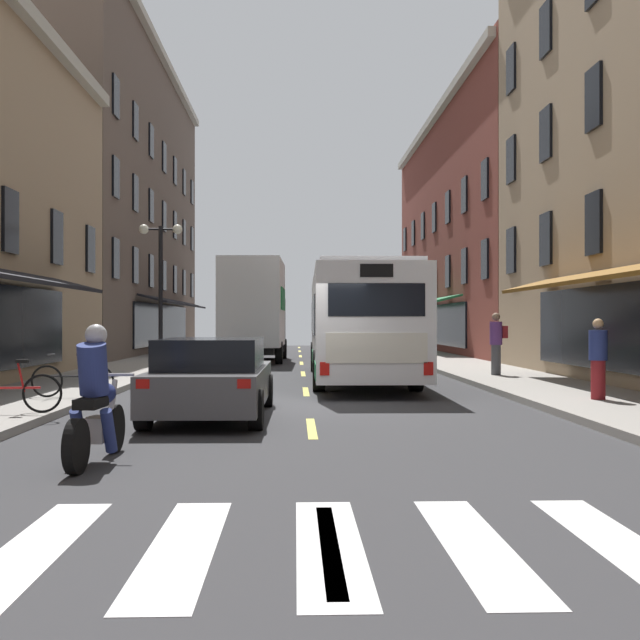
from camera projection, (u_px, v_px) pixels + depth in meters
name	position (u px, v px, depth m)	size (l,w,h in m)	color
ground_plane	(308.00, 407.00, 15.88)	(34.80, 80.00, 0.10)	#333335
lane_centre_dashes	(308.00, 406.00, 15.63)	(0.14, 73.90, 0.01)	#DBCC4C
crosswalk_near	(330.00, 545.00, 5.88)	(7.10, 2.80, 0.01)	silver
sidewalk_left	(14.00, 402.00, 15.69)	(3.00, 80.00, 0.14)	gray
sidewalk_right	(595.00, 400.00, 16.07)	(3.00, 80.00, 0.14)	gray
transit_bus	(357.00, 323.00, 22.60)	(2.77, 12.25, 3.13)	white
box_truck	(255.00, 311.00, 32.92)	(2.61, 7.58, 4.20)	black
sedan_near	(263.00, 340.00, 42.24)	(2.01, 4.64, 1.37)	#144723
sedan_mid	(212.00, 377.00, 13.77)	(2.02, 4.81, 1.40)	#515154
motorcycle_rider	(96.00, 404.00, 9.32)	(0.62, 2.07, 1.66)	black
bicycle_near	(73.00, 380.00, 16.04)	(1.71, 0.48, 0.91)	black
bicycle_mid	(10.00, 392.00, 13.21)	(1.71, 0.48, 0.91)	black
pedestrian_near	(497.00, 342.00, 22.83)	(0.52, 0.38, 1.81)	#4C4C51
pedestrian_mid	(598.00, 358.00, 15.59)	(0.36, 0.36, 1.61)	maroon
street_lamp_twin	(161.00, 288.00, 25.64)	(1.42, 0.32, 4.75)	black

